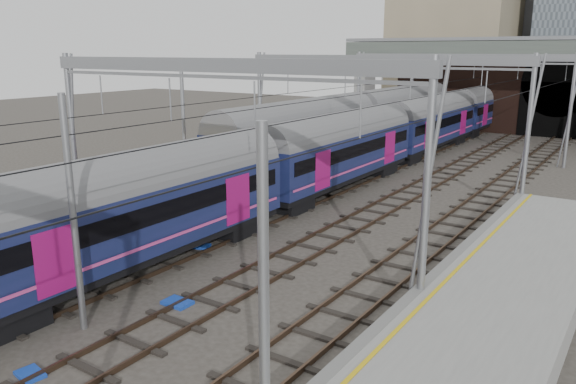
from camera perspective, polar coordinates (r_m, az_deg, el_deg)
The scene contains 10 objects.
ground at distance 17.46m, azimuth -25.43°, elevation -14.96°, with size 160.00×160.00×0.00m, color #38332D.
tracks at distance 27.38m, azimuth 2.29°, elevation -2.99°, with size 14.40×80.00×0.22m.
overhead_line at distance 31.91m, azimuth 8.63°, elevation 11.28°, with size 16.80×80.00×8.00m.
retaining_wall at distance 60.63m, azimuth 22.40°, elevation 9.59°, with size 28.00×2.75×9.00m.
overbridge at distance 55.05m, azimuth 19.93°, elevation 12.51°, with size 28.00×3.00×9.25m.
train_main at distance 40.12m, azimuth 10.56°, elevation 5.81°, with size 2.68×61.99×4.65m.
train_second at distance 44.18m, azimuth 7.18°, elevation 6.92°, with size 2.97×34.29×5.05m.
equip_cover_a at distance 16.50m, azimuth -24.73°, elevation -16.47°, with size 0.78×0.55×0.09m, color #173FB3.
equip_cover_b at distance 24.17m, azimuth -8.97°, elevation -5.45°, with size 0.84×0.59×0.10m, color #173FB3.
equip_cover_c at distance 19.14m, azimuth -11.18°, elevation -10.96°, with size 0.94×0.66×0.11m, color #173FB3.
Camera 1 is at (13.61, -7.33, 8.11)m, focal length 35.00 mm.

